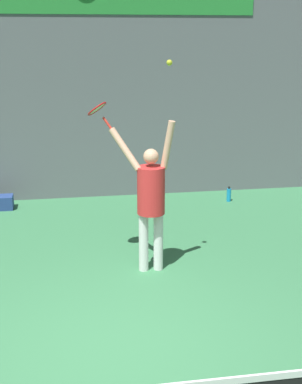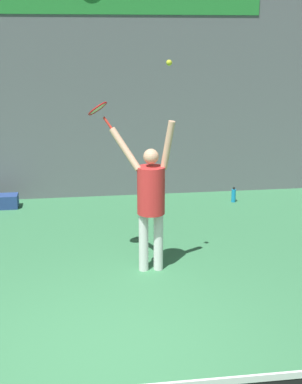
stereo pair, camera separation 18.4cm
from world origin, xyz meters
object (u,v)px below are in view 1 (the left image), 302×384
Objects in this scene: tennis_player at (151,196)px; tennis_ball at (169,63)px; water_bottle at (229,195)px; tennis_racket at (98,110)px.

tennis_ball is (0.21, -0.15, 1.72)m from tennis_player.
tennis_player is 3.65m from water_bottle.
tennis_player is 28.73× the size of tennis_ball.
tennis_racket is 4.21m from water_bottle.
tennis_player is at bearing -27.76° from tennis_racket.
tennis_ball is 4.42m from water_bottle.
tennis_racket is at bearing -136.35° from water_bottle.
tennis_racket reaches higher than tennis_player.
tennis_racket is at bearing 149.90° from tennis_ball.
water_bottle is (2.03, 2.89, -0.92)m from tennis_player.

